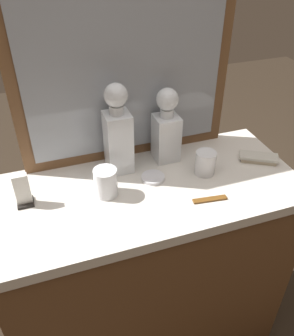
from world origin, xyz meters
TOP-DOWN VIEW (x-y plane):
  - ground_plane at (0.00, 0.00)m, footprint 6.00×6.00m
  - dresser at (0.00, 0.00)m, footprint 1.04×0.47m
  - dresser_mirror at (0.00, 0.22)m, footprint 0.75×0.03m
  - crystal_decanter_rear at (0.12, 0.14)m, footprint 0.09×0.09m
  - crystal_decanter_front at (-0.06, 0.13)m, footprint 0.09×0.09m
  - crystal_tumbler_center at (0.22, 0.01)m, footprint 0.07×0.07m
  - crystal_tumbler_far_left at (-0.13, 0.01)m, footprint 0.07×0.07m
  - silver_brush_far_left at (0.44, 0.01)m, footprint 0.14×0.12m
  - porcelain_dish at (0.03, 0.04)m, footprint 0.08×0.08m
  - tortoiseshell_comb at (0.17, -0.12)m, footprint 0.11×0.03m
  - napkin_holder at (-0.38, 0.05)m, footprint 0.05×0.05m

SIDE VIEW (x-z plane):
  - ground_plane at x=0.00m, z-range 0.00..0.00m
  - dresser at x=0.00m, z-range 0.00..0.84m
  - tortoiseshell_comb at x=0.17m, z-range 0.84..0.85m
  - porcelain_dish at x=0.03m, z-range 0.84..0.85m
  - silver_brush_far_left at x=0.44m, z-range 0.84..0.87m
  - crystal_tumbler_center at x=0.22m, z-range 0.84..0.92m
  - crystal_tumbler_far_left at x=-0.13m, z-range 0.84..0.93m
  - napkin_holder at x=-0.38m, z-range 0.83..0.94m
  - crystal_decanter_rear at x=0.12m, z-range 0.82..1.09m
  - crystal_decanter_front at x=-0.06m, z-range 0.81..1.13m
  - dresser_mirror at x=0.00m, z-range 0.84..1.52m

